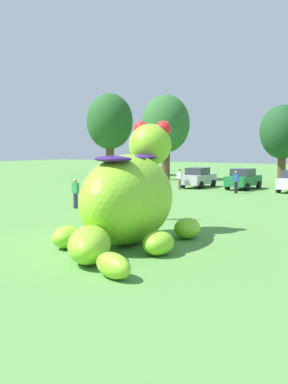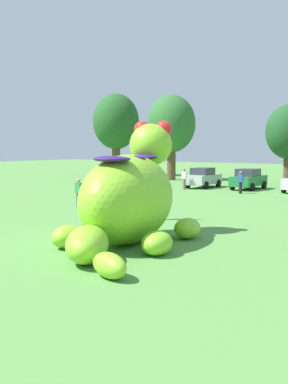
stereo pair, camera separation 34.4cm
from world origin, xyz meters
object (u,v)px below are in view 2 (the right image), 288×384
at_px(giant_inflatable_creature, 128,198).
at_px(spectator_mid_field, 79,193).
at_px(spectator_wandering, 241,182).
at_px(car_silver, 203,178).
at_px(spectator_near_inflatable, 184,179).
at_px(car_green, 248,179).

height_order(giant_inflatable_creature, spectator_mid_field, giant_inflatable_creature).
bearing_deg(spectator_mid_field, spectator_wandering, 74.27).
xyz_separation_m(giant_inflatable_creature, car_silver, (-9.75, 23.20, -0.84)).
bearing_deg(spectator_near_inflatable, giant_inflatable_creature, -63.91).
relative_size(giant_inflatable_creature, spectator_mid_field, 4.93).
relative_size(spectator_mid_field, spectator_wandering, 1.00).
height_order(car_green, spectator_wandering, car_green).
distance_m(spectator_mid_field, spectator_wandering, 14.16).
relative_size(giant_inflatable_creature, spectator_near_inflatable, 4.93).
bearing_deg(giant_inflatable_creature, car_green, 103.78).
bearing_deg(car_green, spectator_near_inflatable, -144.14).
bearing_deg(car_silver, spectator_mid_field, -86.38).
distance_m(giant_inflatable_creature, spectator_mid_field, 10.92).
bearing_deg(spectator_wandering, car_green, 105.10).
bearing_deg(giant_inflatable_creature, spectator_mid_field, 143.00).
bearing_deg(car_silver, car_green, 8.29).
xyz_separation_m(car_silver, spectator_near_inflatable, (-0.37, -2.53, -0.01)).
distance_m(spectator_near_inflatable, spectator_mid_field, 14.19).
xyz_separation_m(car_silver, spectator_wandering, (4.89, -3.01, -0.01)).
distance_m(car_silver, car_green, 3.96).
xyz_separation_m(giant_inflatable_creature, spectator_wandering, (-4.86, 20.18, -0.85)).
bearing_deg(car_silver, spectator_near_inflatable, -98.28).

